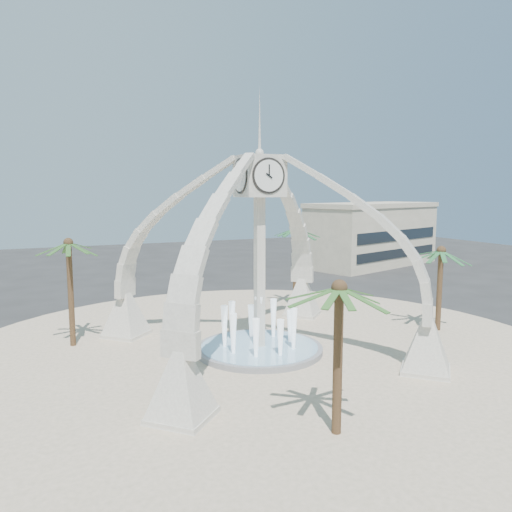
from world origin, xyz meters
name	(u,v)px	position (x,y,z in m)	size (l,w,h in m)	color
ground	(259,352)	(0.00, 0.00, 0.00)	(140.00, 140.00, 0.00)	#282828
plaza	(259,352)	(0.00, 0.00, 0.03)	(40.00, 40.00, 0.06)	beige
clock_tower	(259,251)	(0.00, 0.00, 6.49)	(17.94, 17.94, 16.30)	silver
fountain	(259,348)	(0.00, 0.00, 0.29)	(8.00, 8.00, 3.62)	gray
building_ne	(373,234)	(30.00, 28.00, 4.31)	(21.87, 14.17, 8.60)	beige
palm_east	(441,252)	(14.01, -0.83, 5.83)	(4.76, 4.76, 6.70)	brown
palm_west	(68,245)	(-10.68, 6.18, 6.74)	(4.88, 4.88, 7.60)	brown
palm_north	(296,230)	(7.84, 9.63, 6.89)	(5.34, 5.34, 7.83)	brown
palm_south	(339,290)	(-1.53, -11.09, 6.17)	(5.37, 5.37, 7.05)	brown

